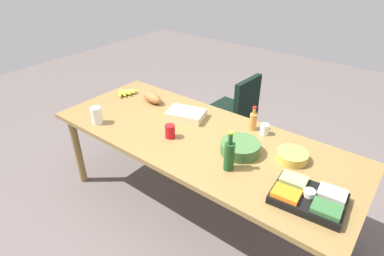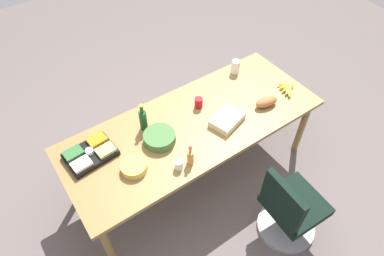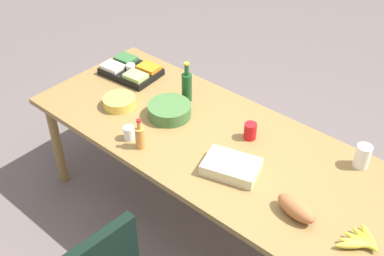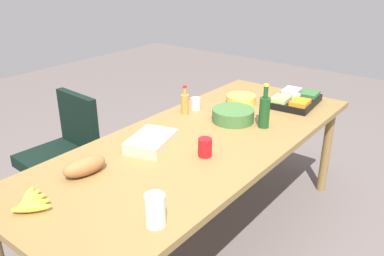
{
  "view_description": "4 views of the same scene",
  "coord_description": "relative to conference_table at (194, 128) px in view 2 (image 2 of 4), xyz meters",
  "views": [
    {
      "loc": [
        1.27,
        -1.73,
        2.15
      ],
      "look_at": [
        -0.04,
        -0.05,
        0.88
      ],
      "focal_mm": 29.25,
      "sensor_mm": 36.0,
      "label": 1
    },
    {
      "loc": [
        1.26,
        1.78,
        3.16
      ],
      "look_at": [
        0.08,
        0.09,
        0.86
      ],
      "focal_mm": 31.5,
      "sensor_mm": 36.0,
      "label": 2
    },
    {
      "loc": [
        -1.45,
        1.88,
        2.71
      ],
      "look_at": [
        0.15,
        0.03,
        0.82
      ],
      "focal_mm": 44.79,
      "sensor_mm": 36.0,
      "label": 3
    },
    {
      "loc": [
        -1.85,
        -1.37,
        1.86
      ],
      "look_at": [
        -0.04,
        0.04,
        0.87
      ],
      "focal_mm": 37.57,
      "sensor_mm": 36.0,
      "label": 4
    }
  ],
  "objects": [
    {
      "name": "red_solo_cup",
      "position": [
        -0.17,
        -0.16,
        0.12
      ],
      "size": [
        0.1,
        0.1,
        0.11
      ],
      "primitive_type": "cylinder",
      "rotation": [
        0.0,
        0.0,
        0.26
      ],
      "color": "red",
      "rests_on": "conference_table"
    },
    {
      "name": "dressing_bottle",
      "position": [
        0.29,
        0.36,
        0.15
      ],
      "size": [
        0.07,
        0.07,
        0.21
      ],
      "color": "#CC8338",
      "rests_on": "conference_table"
    },
    {
      "name": "banana_bunch",
      "position": [
        -1.08,
        0.17,
        0.09
      ],
      "size": [
        0.19,
        0.24,
        0.04
      ],
      "color": "yellow",
      "rests_on": "conference_table"
    },
    {
      "name": "office_chair",
      "position": [
        -0.32,
        1.07,
        -0.36
      ],
      "size": [
        0.56,
        0.56,
        0.91
      ],
      "color": "gray",
      "rests_on": "ground"
    },
    {
      "name": "paper_cup",
      "position": [
        0.4,
        0.35,
        0.11
      ],
      "size": [
        0.07,
        0.07,
        0.09
      ],
      "primitive_type": "cylinder",
      "rotation": [
        0.0,
        0.0,
        -0.06
      ],
      "color": "white",
      "rests_on": "conference_table"
    },
    {
      "name": "mayo_jar",
      "position": [
        -0.82,
        -0.37,
        0.14
      ],
      "size": [
        0.11,
        0.11,
        0.15
      ],
      "primitive_type": "cylinder",
      "rotation": [
        0.0,
        0.0,
        -0.34
      ],
      "color": "white",
      "rests_on": "conference_table"
    },
    {
      "name": "salad_bowl",
      "position": [
        0.38,
        0.0,
        0.11
      ],
      "size": [
        0.29,
        0.29,
        0.09
      ],
      "primitive_type": "cylinder",
      "rotation": [
        0.0,
        0.0,
        -0.0
      ],
      "color": "#406935",
      "rests_on": "conference_table"
    },
    {
      "name": "veggie_tray",
      "position": [
        0.96,
        -0.2,
        0.11
      ],
      "size": [
        0.45,
        0.34,
        0.09
      ],
      "color": "black",
      "rests_on": "conference_table"
    },
    {
      "name": "ground_plane",
      "position": [
        0.0,
        0.0,
        -0.73
      ],
      "size": [
        10.0,
        10.0,
        0.0
      ],
      "primitive_type": "plane",
      "color": "#615754"
    },
    {
      "name": "conference_table",
      "position": [
        0.0,
        0.0,
        0.0
      ],
      "size": [
        2.55,
        1.02,
        0.8
      ],
      "color": "olive",
      "rests_on": "ground"
    },
    {
      "name": "chip_bowl",
      "position": [
        0.72,
        0.14,
        0.1
      ],
      "size": [
        0.27,
        0.27,
        0.07
      ],
      "primitive_type": "cylinder",
      "rotation": [
        0.0,
        0.0,
        0.22
      ],
      "color": "gold",
      "rests_on": "conference_table"
    },
    {
      "name": "bread_loaf",
      "position": [
        -0.74,
        0.21,
        0.12
      ],
      "size": [
        0.26,
        0.15,
        0.1
      ],
      "primitive_type": "ellipsoid",
      "rotation": [
        0.0,
        0.0,
        -0.18
      ],
      "color": "#A76336",
      "rests_on": "conference_table"
    },
    {
      "name": "wine_bottle",
      "position": [
        0.41,
        -0.22,
        0.18
      ],
      "size": [
        0.09,
        0.09,
        0.3
      ],
      "color": "#19451D",
      "rests_on": "conference_table"
    },
    {
      "name": "sheet_cake",
      "position": [
        -0.27,
        0.17,
        0.1
      ],
      "size": [
        0.37,
        0.3,
        0.07
      ],
      "primitive_type": "cube",
      "rotation": [
        0.0,
        0.0,
        0.29
      ],
      "color": "beige",
      "rests_on": "conference_table"
    }
  ]
}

